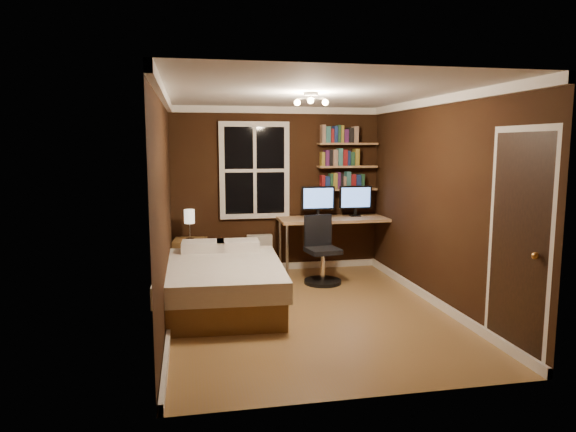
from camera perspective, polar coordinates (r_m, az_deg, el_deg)
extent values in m
plane|color=olive|center=(6.11, 2.21, -10.55)|extent=(4.20, 4.20, 0.00)
cube|color=black|center=(7.89, -1.22, 2.94)|extent=(3.20, 0.04, 2.50)
cube|color=black|center=(5.69, -13.61, 0.77)|extent=(0.04, 4.20, 2.50)
cube|color=black|center=(6.40, 16.38, 1.44)|extent=(0.04, 4.20, 2.50)
cube|color=white|center=(5.82, 2.35, 13.47)|extent=(3.20, 4.20, 0.02)
cube|color=white|center=(7.78, -3.74, 5.07)|extent=(1.06, 0.06, 1.46)
sphere|color=#CC8B3B|center=(4.85, 25.78, -4.01)|extent=(0.06, 0.06, 0.06)
cube|color=tan|center=(8.02, 6.56, 2.97)|extent=(0.92, 0.22, 0.03)
cube|color=tan|center=(8.00, 6.60, 5.47)|extent=(0.92, 0.22, 0.03)
cube|color=tan|center=(7.99, 6.64, 7.98)|extent=(0.92, 0.22, 0.03)
cube|color=brown|center=(6.27, -7.35, -8.65)|extent=(1.44, 1.98, 0.31)
cube|color=silver|center=(6.20, -7.39, -6.28)|extent=(1.52, 2.04, 0.23)
cube|color=white|center=(6.89, -9.42, -3.33)|extent=(0.57, 0.41, 0.13)
cube|color=white|center=(6.90, -5.59, -3.25)|extent=(0.57, 0.41, 0.13)
cube|color=brown|center=(7.62, -10.78, -4.70)|extent=(0.51, 0.51, 0.58)
cube|color=silver|center=(7.88, -3.18, -4.17)|extent=(0.38, 0.13, 0.57)
cube|color=tan|center=(7.79, 5.50, -0.33)|extent=(1.78, 0.67, 0.04)
cylinder|color=beige|center=(7.39, -0.09, -4.07)|extent=(0.04, 0.04, 0.80)
cylinder|color=beige|center=(7.86, 11.88, -3.51)|extent=(0.04, 0.04, 0.80)
cylinder|color=beige|center=(7.95, -0.89, -3.21)|extent=(0.04, 0.04, 0.80)
cylinder|color=beige|center=(8.40, 10.33, -2.74)|extent=(0.04, 0.04, 0.80)
cylinder|color=black|center=(7.29, 3.87, -7.28)|extent=(0.52, 0.52, 0.05)
cylinder|color=silver|center=(7.24, 3.89, -5.61)|extent=(0.06, 0.06, 0.39)
cube|color=black|center=(7.19, 3.90, -3.85)|extent=(0.49, 0.49, 0.07)
cube|color=black|center=(7.31, 3.34, -1.59)|extent=(0.41, 0.11, 0.45)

